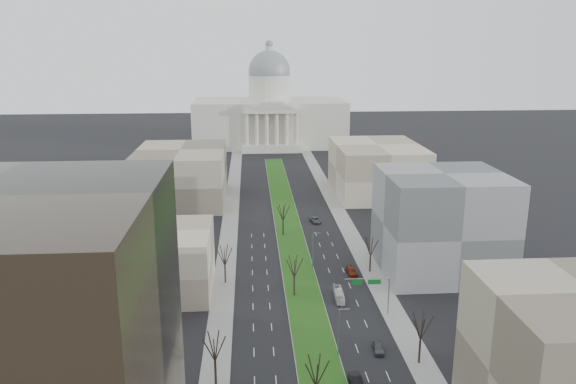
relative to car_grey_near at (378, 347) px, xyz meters
name	(u,v)px	position (x,y,z in m)	size (l,w,h in m)	color
ground	(290,235)	(-11.13, 63.70, -0.76)	(600.00, 600.00, 0.00)	black
median	(290,236)	(-11.13, 62.69, -0.66)	(8.00, 222.03, 0.20)	#999993
sidewalk_left	(225,271)	(-28.63, 38.70, -0.69)	(5.00, 330.00, 0.15)	gray
sidewalk_right	(368,267)	(6.37, 38.70, -0.69)	(5.00, 330.00, 0.15)	gray
capitol	(270,115)	(-11.13, 213.28, 15.55)	(80.00, 46.00, 55.00)	beige
building_beige_left	(152,261)	(-44.13, 28.70, 6.24)	(26.00, 22.00, 14.00)	tan
building_grey_right	(442,223)	(22.87, 35.70, 11.24)	(28.00, 26.00, 24.00)	slate
building_far_left	(181,175)	(-46.13, 103.70, 8.24)	(30.00, 40.00, 18.00)	#796D5D
building_far_right	(377,169)	(23.87, 108.70, 8.24)	(30.00, 40.00, 18.00)	tan
tree_left_mid	(215,346)	(-28.33, -8.30, 6.24)	(5.40, 5.40, 9.72)	black
tree_left_far	(225,255)	(-28.33, 31.70, 6.08)	(5.28, 5.28, 9.50)	black
tree_right_mid	(421,325)	(6.07, -4.30, 6.40)	(5.52, 5.52, 9.94)	black
tree_right_far	(371,246)	(6.07, 35.70, 5.77)	(5.04, 5.04, 9.07)	black
tree_median_a	(316,371)	(-13.13, -16.30, 6.24)	(5.40, 5.40, 9.72)	black
tree_median_b	(294,266)	(-13.13, 23.70, 6.24)	(5.40, 5.40, 9.72)	black
tree_median_c	(283,212)	(-13.13, 63.70, 6.24)	(5.40, 5.40, 9.72)	black
streetlamp_median_b	(339,332)	(-7.37, -1.30, 4.05)	(1.90, 0.20, 9.16)	gray
streetlamp_median_c	(313,250)	(-7.37, 38.70, 4.05)	(1.90, 0.20, 9.16)	gray
mast_arm_signs	(376,287)	(2.36, 13.73, 5.35)	(9.12, 0.24, 8.09)	gray
car_grey_near	(378,347)	(0.00, 0.00, 0.00)	(1.79, 4.46, 1.52)	#4A4D52
car_black	(356,382)	(-5.93, -10.18, 0.09)	(1.79, 5.13, 1.69)	black
car_red	(351,271)	(1.38, 34.48, -0.01)	(2.09, 5.15, 1.49)	maroon
car_grey_far	(315,220)	(-2.51, 75.00, 0.00)	(2.54, 5.50, 1.53)	#46484E
box_van	(339,295)	(-3.70, 21.47, 0.25)	(1.69, 7.24, 2.02)	silver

